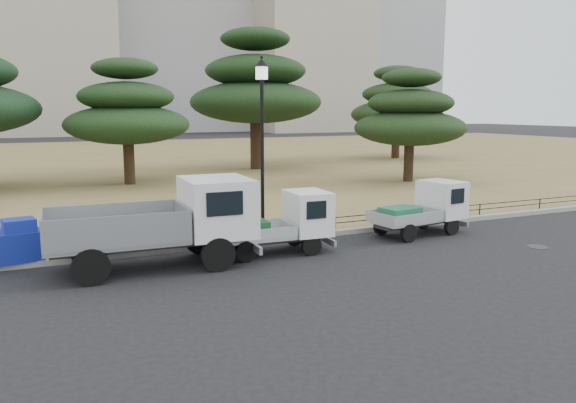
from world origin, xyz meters
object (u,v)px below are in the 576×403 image
truck_large (165,219)px  street_lamp (262,118)px  tarp_pile (8,244)px  truck_kei_rear (424,208)px  truck_kei_front (282,223)px

truck_large → street_lamp: 4.46m
truck_large → tarp_pile: 4.08m
truck_large → truck_kei_rear: bearing=4.5°
street_lamp → truck_large: bearing=-153.0°
truck_kei_front → tarp_pile: bearing=169.4°
tarp_pile → truck_large: bearing=-25.3°
truck_kei_front → street_lamp: (0.07, 1.60, 2.85)m
truck_kei_rear → street_lamp: street_lamp is taller
tarp_pile → truck_kei_front: bearing=-13.4°
truck_kei_front → street_lamp: bearing=90.2°
truck_kei_front → truck_kei_rear: bearing=6.1°
truck_kei_front → street_lamp: street_lamp is taller
truck_kei_rear → truck_kei_front: bearing=175.6°
truck_large → truck_kei_rear: size_ratio=1.54×
truck_kei_rear → street_lamp: (-5.01, 1.30, 2.86)m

